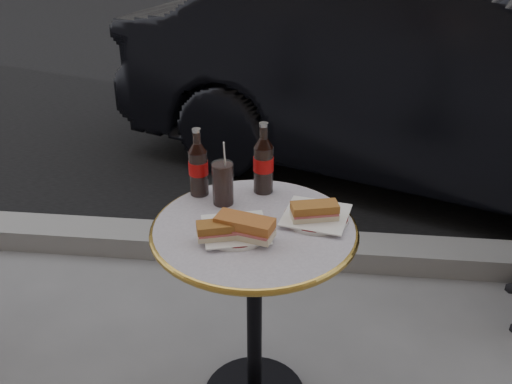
# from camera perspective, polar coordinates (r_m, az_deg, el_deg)

# --- Properties ---
(asphalt_road) EXTENTS (40.00, 8.00, 0.00)m
(asphalt_road) POSITION_cam_1_polar(r_m,az_deg,el_deg) (6.64, 4.74, 14.13)
(asphalt_road) COLOR black
(asphalt_road) RESTS_ON ground
(curb) EXTENTS (40.00, 0.20, 0.12)m
(curb) POSITION_cam_1_polar(r_m,az_deg,el_deg) (2.82, 1.86, -5.60)
(curb) COLOR gray
(curb) RESTS_ON ground
(bistro_table) EXTENTS (0.62, 0.62, 0.73)m
(bistro_table) POSITION_cam_1_polar(r_m,az_deg,el_deg) (1.92, -0.16, -12.73)
(bistro_table) COLOR #BAB2C4
(bistro_table) RESTS_ON ground
(plate_left) EXTENTS (0.21, 0.21, 0.01)m
(plate_left) POSITION_cam_1_polar(r_m,az_deg,el_deg) (1.66, -2.07, -3.95)
(plate_left) COLOR white
(plate_left) RESTS_ON bistro_table
(plate_right) EXTENTS (0.26, 0.26, 0.01)m
(plate_right) POSITION_cam_1_polar(r_m,az_deg,el_deg) (1.74, 6.01, -2.50)
(plate_right) COLOR silver
(plate_right) RESTS_ON bistro_table
(sandwich_left_a) EXTENTS (0.14, 0.10, 0.05)m
(sandwich_left_a) POSITION_cam_1_polar(r_m,az_deg,el_deg) (1.62, -3.60, -3.91)
(sandwich_left_a) COLOR #945B25
(sandwich_left_a) RESTS_ON plate_left
(sandwich_left_b) EXTENTS (0.18, 0.12, 0.06)m
(sandwich_left_b) POSITION_cam_1_polar(r_m,az_deg,el_deg) (1.61, -1.13, -3.62)
(sandwich_left_b) COLOR #AE612C
(sandwich_left_b) RESTS_ON plate_left
(sandwich_right) EXTENTS (0.15, 0.10, 0.05)m
(sandwich_right) POSITION_cam_1_polar(r_m,az_deg,el_deg) (1.71, 5.87, -2.00)
(sandwich_right) COLOR #A36329
(sandwich_right) RESTS_ON plate_right
(cola_bottle_left) EXTENTS (0.08, 0.08, 0.23)m
(cola_bottle_left) POSITION_cam_1_polar(r_m,az_deg,el_deg) (1.83, -5.82, 3.01)
(cola_bottle_left) COLOR black
(cola_bottle_left) RESTS_ON bistro_table
(cola_bottle_right) EXTENTS (0.07, 0.07, 0.24)m
(cola_bottle_right) POSITION_cam_1_polar(r_m,az_deg,el_deg) (1.84, 0.75, 3.43)
(cola_bottle_right) COLOR black
(cola_bottle_right) RESTS_ON bistro_table
(cola_glass) EXTENTS (0.09, 0.09, 0.14)m
(cola_glass) POSITION_cam_1_polar(r_m,az_deg,el_deg) (1.79, -3.33, 0.87)
(cola_glass) COLOR black
(cola_glass) RESTS_ON bistro_table
(parked_car) EXTENTS (2.64, 4.10, 1.27)m
(parked_car) POSITION_cam_1_polar(r_m,az_deg,el_deg) (3.57, 18.40, 10.87)
(parked_car) COLOR black
(parked_car) RESTS_ON ground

